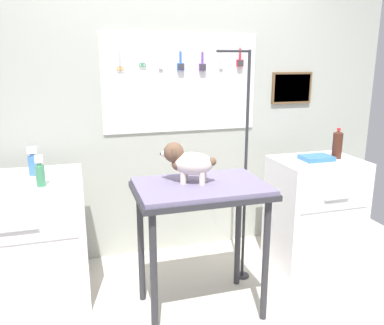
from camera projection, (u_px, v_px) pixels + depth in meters
The scene contains 10 objects.
rear_wall_panel at pixel (170, 120), 3.39m from camera, with size 4.00×0.11×2.30m.
grooming_table at pixel (201, 201), 2.57m from camera, with size 0.84×0.57×0.89m.
grooming_arm at pixel (244, 178), 2.97m from camera, with size 0.29×0.11×1.72m.
dog at pixel (187, 162), 2.54m from camera, with size 0.35×0.26×0.26m.
counter_left at pixel (26, 241), 2.77m from camera, with size 0.80×0.58×0.90m.
cabinet_right at pixel (314, 211), 3.33m from camera, with size 0.68×0.54×0.88m.
detangler_spray at pixel (33, 163), 2.71m from camera, with size 0.07×0.07×0.19m.
spray_bottle_tall at pixel (40, 173), 2.46m from camera, with size 0.06×0.06×0.20m.
soda_bottle at pixel (337, 144), 3.24m from camera, with size 0.08×0.08×0.25m.
supply_tray at pixel (316, 158), 3.20m from camera, with size 0.24×0.18×0.04m.
Camera 1 is at (-0.78, -2.00, 1.66)m, focal length 37.68 mm.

